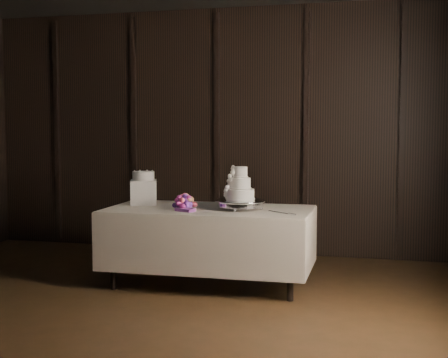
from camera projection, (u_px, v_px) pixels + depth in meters
room at (84, 134)px, 4.34m from camera, size 6.08×7.08×3.08m
display_table at (209, 243)px, 6.10m from camera, size 2.01×1.07×0.76m
cake_stand at (240, 205)px, 5.99m from camera, size 0.58×0.58×0.09m
wedding_cake at (238, 187)px, 5.96m from camera, size 0.31×0.27×0.32m
bouquet at (184, 203)px, 5.97m from camera, size 0.42×0.47×0.19m
box_pedestal at (144, 192)px, 6.37m from camera, size 0.34×0.34×0.25m
small_cake at (143, 176)px, 6.35m from camera, size 0.25×0.25×0.09m
cake_knife at (279, 212)px, 5.73m from camera, size 0.30×0.25×0.01m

